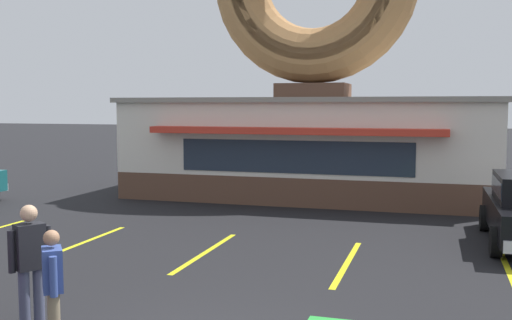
{
  "coord_description": "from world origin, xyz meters",
  "views": [
    {
      "loc": [
        2.72,
        -6.63,
        3.11
      ],
      "look_at": [
        -0.8,
        5.0,
        2.0
      ],
      "focal_mm": 42.0,
      "sensor_mm": 36.0,
      "label": 1
    }
  ],
  "objects": [
    {
      "name": "parking_stripe_left",
      "position": [
        -4.92,
        5.0,
        0.0
      ],
      "size": [
        0.12,
        3.6,
        0.01
      ],
      "primitive_type": "cube",
      "color": "yellow",
      "rests_on": "ground"
    },
    {
      "name": "parking_stripe_mid_left",
      "position": [
        -1.92,
        5.0,
        0.0
      ],
      "size": [
        0.12,
        3.6,
        0.01
      ],
      "primitive_type": "cube",
      "color": "yellow",
      "rests_on": "ground"
    },
    {
      "name": "donut_shop_building",
      "position": [
        -1.44,
        13.94,
        3.74
      ],
      "size": [
        12.3,
        6.75,
        10.96
      ],
      "color": "brown",
      "rests_on": "ground"
    },
    {
      "name": "pedestrian_leather_jacket_man",
      "position": [
        -1.92,
        -0.25,
        0.85
      ],
      "size": [
        0.42,
        0.49,
        1.54
      ],
      "color": "#7F7056",
      "rests_on": "ground"
    },
    {
      "name": "parking_stripe_mid_right",
      "position": [
        4.08,
        5.0,
        0.0
      ],
      "size": [
        0.12,
        3.6,
        0.01
      ],
      "primitive_type": "cube",
      "color": "yellow",
      "rests_on": "ground"
    },
    {
      "name": "parking_stripe_centre",
      "position": [
        1.08,
        5.0,
        0.0
      ],
      "size": [
        0.12,
        3.6,
        0.01
      ],
      "primitive_type": "cube",
      "color": "yellow",
      "rests_on": "ground"
    },
    {
      "name": "pedestrian_clipboard_woman",
      "position": [
        -2.59,
        0.2,
        0.98
      ],
      "size": [
        0.41,
        0.52,
        1.76
      ],
      "color": "#474C66",
      "rests_on": "ground"
    }
  ]
}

